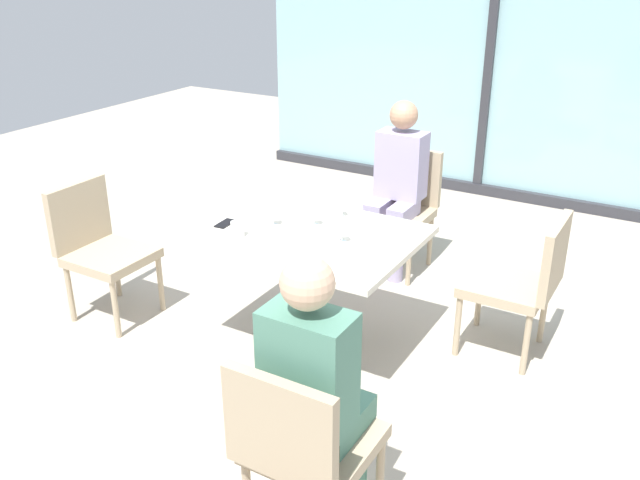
# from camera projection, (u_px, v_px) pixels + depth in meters

# --- Properties ---
(ground_plane) EXTENTS (12.00, 12.00, 0.00)m
(ground_plane) POSITION_uv_depth(u_px,v_px,m) (312.00, 342.00, 4.18)
(ground_plane) COLOR #A89E8E
(window_wall_backdrop) EXTENTS (4.65, 0.10, 2.70)m
(window_wall_backdrop) POSITION_uv_depth(u_px,v_px,m) (490.00, 67.00, 6.23)
(window_wall_backdrop) COLOR #8CB7BC
(window_wall_backdrop) RESTS_ON ground_plane
(dining_table_main) EXTENTS (1.19, 0.94, 0.73)m
(dining_table_main) POSITION_uv_depth(u_px,v_px,m) (311.00, 262.00, 3.96)
(dining_table_main) COLOR silver
(dining_table_main) RESTS_ON ground_plane
(chair_front_right) EXTENTS (0.46, 0.50, 0.87)m
(chair_front_right) POSITION_uv_depth(u_px,v_px,m) (302.00, 442.00, 2.61)
(chair_front_right) COLOR tan
(chair_front_right) RESTS_ON ground_plane
(chair_near_window) EXTENTS (0.46, 0.51, 0.87)m
(chair_near_window) POSITION_uv_depth(u_px,v_px,m) (402.00, 203.00, 5.02)
(chair_near_window) COLOR tan
(chair_near_window) RESTS_ON ground_plane
(chair_far_right) EXTENTS (0.50, 0.46, 0.87)m
(chair_far_right) POSITION_uv_depth(u_px,v_px,m) (524.00, 278.00, 3.88)
(chair_far_right) COLOR tan
(chair_far_right) RESTS_ON ground_plane
(chair_side_end) EXTENTS (0.50, 0.46, 0.87)m
(chair_side_end) POSITION_uv_depth(u_px,v_px,m) (99.00, 243.00, 4.34)
(chair_side_end) COLOR tan
(chair_side_end) RESTS_ON ground_plane
(person_front_right) EXTENTS (0.34, 0.39, 1.26)m
(person_front_right) POSITION_uv_depth(u_px,v_px,m) (316.00, 384.00, 2.61)
(person_front_right) COLOR #4C7F6B
(person_front_right) RESTS_ON ground_plane
(person_near_window) EXTENTS (0.34, 0.39, 1.26)m
(person_near_window) POSITION_uv_depth(u_px,v_px,m) (397.00, 180.00, 4.85)
(person_near_window) COLOR #9E93B7
(person_near_window) RESTS_ON ground_plane
(wine_glass_0) EXTENTS (0.07, 0.07, 0.18)m
(wine_glass_0) POSITION_uv_depth(u_px,v_px,m) (272.00, 204.00, 3.95)
(wine_glass_0) COLOR silver
(wine_glass_0) RESTS_ON dining_table_main
(wine_glass_1) EXTENTS (0.07, 0.07, 0.18)m
(wine_glass_1) POSITION_uv_depth(u_px,v_px,m) (340.00, 196.00, 4.07)
(wine_glass_1) COLOR silver
(wine_glass_1) RESTS_ON dining_table_main
(wine_glass_2) EXTENTS (0.07, 0.07, 0.18)m
(wine_glass_2) POSITION_uv_depth(u_px,v_px,m) (314.00, 204.00, 3.95)
(wine_glass_2) COLOR silver
(wine_glass_2) RESTS_ON dining_table_main
(wine_glass_3) EXTENTS (0.07, 0.07, 0.18)m
(wine_glass_3) POSITION_uv_depth(u_px,v_px,m) (342.00, 220.00, 3.72)
(wine_glass_3) COLOR silver
(wine_glass_3) RESTS_ON dining_table_main
(coffee_cup) EXTENTS (0.08, 0.08, 0.09)m
(coffee_cup) POSITION_uv_depth(u_px,v_px,m) (238.00, 229.00, 3.83)
(coffee_cup) COLOR white
(coffee_cup) RESTS_ON dining_table_main
(cell_phone_on_table) EXTENTS (0.08, 0.15, 0.01)m
(cell_phone_on_table) POSITION_uv_depth(u_px,v_px,m) (225.00, 223.00, 4.02)
(cell_phone_on_table) COLOR black
(cell_phone_on_table) RESTS_ON dining_table_main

